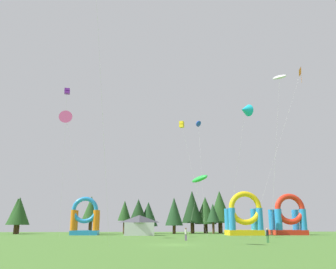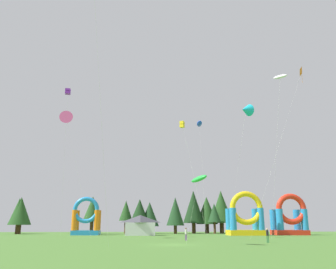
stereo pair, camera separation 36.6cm
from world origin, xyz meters
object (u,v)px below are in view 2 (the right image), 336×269
Objects in this scene: person_midfield at (186,233)px; inflatable_blue_arch at (290,219)px; kite_green_parafoil at (199,179)px; kite_yellow_box at (182,125)px; kite_cyan_delta at (246,110)px; kite_orange_diamond at (302,73)px; kite_purple_box at (68,92)px; kite_white_parafoil at (280,77)px; inflatable_red_slide at (245,219)px; festival_tent at (140,225)px; kite_blue_parafoil at (199,124)px; person_left_edge at (267,234)px; inflatable_orange_dome at (86,220)px; kite_pink_delta at (67,119)px.

inflatable_blue_arch is at bearing 64.88° from person_midfield.
kite_green_parafoil is 19.74m from kite_yellow_box.
inflatable_blue_arch is (11.42, 12.94, -17.82)m from kite_cyan_delta.
kite_purple_box is (-38.68, 3.95, -2.84)m from kite_orange_diamond.
person_midfield is (-14.35, -0.02, -22.32)m from kite_white_parafoil.
inflatable_red_slide is at bearing 18.43° from kite_purple_box.
festival_tent is at bearing 149.19° from kite_orange_diamond.
festival_tent is at bearing 128.46° from person_midfield.
kite_yellow_box is (-19.87, 0.92, -9.02)m from kite_orange_diamond.
kite_blue_parafoil is 20.32m from inflatable_red_slide.
kite_orange_diamond is at bearing -5.84° from kite_purple_box.
inflatable_orange_dome is (-25.31, 29.59, 1.83)m from person_left_edge.
inflatable_blue_arch is at bearing 54.78° from kite_green_parafoil.
kite_white_parafoil reaches higher than kite_yellow_box.
kite_blue_parafoil is at bearing 116.86° from kite_cyan_delta.
person_left_edge is at bearing -132.11° from kite_white_parafoil.
kite_cyan_delta reaches higher than inflatable_red_slide.
person_midfield and person_left_edge have the same top height.
inflatable_blue_arch reaches higher than person_left_edge.
kite_cyan_delta is 29.38m from kite_pink_delta.
kite_pink_delta is 45.86m from inflatable_blue_arch.
inflatable_orange_dome is 10.85m from festival_tent.
person_left_edge is at bearing -117.18° from inflatable_blue_arch.
inflatable_red_slide is at bearing -2.99° from festival_tent.
kite_orange_diamond is at bearing 35.69° from person_midfield.
inflatable_red_slide is at bearing 45.95° from kite_yellow_box.
person_midfield is (-11.41, -8.35, -19.84)m from kite_cyan_delta.
kite_pink_delta is (-29.13, -2.44, -2.92)m from kite_cyan_delta.
kite_yellow_box is 21.98m from person_left_edge.
kite_purple_box is (-23.88, -11.41, 1.83)m from kite_blue_parafoil.
kite_pink_delta is 2.35× the size of inflatable_red_slide.
kite_cyan_delta is at bearing -131.44° from inflatable_blue_arch.
kite_green_parafoil is 11.25m from person_left_edge.
inflatable_orange_dome is (1.93, 14.47, -20.67)m from kite_purple_box.
kite_green_parafoil is at bearing -46.46° from kite_purple_box.
inflatable_orange_dome is (-30.16, 3.78, -0.27)m from inflatable_red_slide.
kite_green_parafoil is at bearing -142.62° from kite_white_parafoil.
kite_yellow_box is at bearing 109.09° from person_midfield.
inflatable_orange_dome is at bearing 116.16° from kite_green_parafoil.
kite_pink_delta is 23.11m from inflatable_orange_dome.
inflatable_red_slide is 1.13× the size of inflatable_orange_dome.
kite_cyan_delta is 13.61× the size of person_midfield.
inflatable_blue_arch is (14.12, 27.50, 2.02)m from person_left_edge.
kite_cyan_delta is 1.16× the size of kite_pink_delta.
person_left_edge is (-2.70, -14.56, -19.84)m from kite_cyan_delta.
kite_blue_parafoil reaches higher than person_left_edge.
festival_tent is at bearing 51.80° from kite_pink_delta.
kite_white_parafoil is at bearing -15.12° from kite_purple_box.
kite_orange_diamond is 28.59m from inflatable_blue_arch.
inflatable_red_slide is (13.37, 30.39, -3.64)m from kite_green_parafoil.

